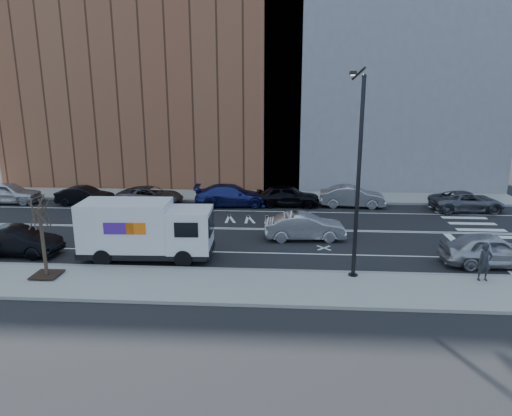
# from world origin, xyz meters

# --- Properties ---
(ground) EXTENTS (120.00, 120.00, 0.00)m
(ground) POSITION_xyz_m (0.00, 0.00, 0.00)
(ground) COLOR black
(ground) RESTS_ON ground
(sidewalk_near) EXTENTS (44.00, 3.60, 0.15)m
(sidewalk_near) POSITION_xyz_m (0.00, -8.80, 0.07)
(sidewalk_near) COLOR gray
(sidewalk_near) RESTS_ON ground
(sidewalk_far) EXTENTS (44.00, 3.60, 0.15)m
(sidewalk_far) POSITION_xyz_m (0.00, 8.80, 0.07)
(sidewalk_far) COLOR gray
(sidewalk_far) RESTS_ON ground
(curb_near) EXTENTS (44.00, 0.25, 0.17)m
(curb_near) POSITION_xyz_m (0.00, -7.00, 0.08)
(curb_near) COLOR gray
(curb_near) RESTS_ON ground
(curb_far) EXTENTS (44.00, 0.25, 0.17)m
(curb_far) POSITION_xyz_m (0.00, 7.00, 0.08)
(curb_far) COLOR gray
(curb_far) RESTS_ON ground
(crosswalk) EXTENTS (3.00, 14.00, 0.01)m
(crosswalk) POSITION_xyz_m (16.00, 0.00, 0.00)
(crosswalk) COLOR white
(crosswalk) RESTS_ON ground
(road_markings) EXTENTS (40.00, 8.60, 0.01)m
(road_markings) POSITION_xyz_m (0.00, 0.00, 0.00)
(road_markings) COLOR white
(road_markings) RESTS_ON ground
(bldg_brick) EXTENTS (26.00, 10.00, 22.00)m
(bldg_brick) POSITION_xyz_m (-8.00, 15.60, 11.00)
(bldg_brick) COLOR brown
(bldg_brick) RESTS_ON ground
(bldg_concrete) EXTENTS (20.00, 10.00, 26.00)m
(bldg_concrete) POSITION_xyz_m (12.00, 15.60, 13.00)
(bldg_concrete) COLOR slate
(bldg_concrete) RESTS_ON ground
(streetlight) EXTENTS (0.44, 4.02, 9.34)m
(streetlight) POSITION_xyz_m (7.00, -6.91, 5.08)
(streetlight) COLOR black
(streetlight) RESTS_ON ground
(street_tree) EXTENTS (1.20, 1.20, 3.75)m
(street_tree) POSITION_xyz_m (-7.00, -8.40, 1.45)
(street_tree) COLOR black
(street_tree) RESTS_ON ground
(fedex_van) EXTENTS (6.72, 2.56, 3.03)m
(fedex_van) POSITION_xyz_m (-3.18, -5.60, 1.59)
(fedex_van) COLOR black
(fedex_van) RESTS_ON ground
(far_parked_a) EXTENTS (4.86, 2.13, 1.63)m
(far_parked_a) POSITION_xyz_m (-17.30, 5.51, 0.82)
(far_parked_a) COLOR #B8B9BE
(far_parked_a) RESTS_ON ground
(far_parked_b) EXTENTS (4.31, 1.69, 1.40)m
(far_parked_b) POSITION_xyz_m (-11.20, 5.35, 0.70)
(far_parked_b) COLOR black
(far_parked_b) RESTS_ON ground
(far_parked_c) EXTENTS (5.08, 2.59, 1.37)m
(far_parked_c) POSITION_xyz_m (-6.33, 5.80, 0.69)
(far_parked_c) COLOR #48494F
(far_parked_c) RESTS_ON ground
(far_parked_d) EXTENTS (5.68, 2.72, 1.60)m
(far_parked_d) POSITION_xyz_m (-0.16, 5.84, 0.80)
(far_parked_d) COLOR navy
(far_parked_d) RESTS_ON ground
(far_parked_e) EXTENTS (4.73, 1.93, 1.61)m
(far_parked_e) POSITION_xyz_m (4.01, 6.00, 0.80)
(far_parked_e) COLOR black
(far_parked_e) RESTS_ON ground
(far_parked_f) EXTENTS (4.80, 1.83, 1.56)m
(far_parked_f) POSITION_xyz_m (8.80, 6.10, 0.78)
(far_parked_f) COLOR #9A9A9E
(far_parked_f) RESTS_ON ground
(far_parked_g) EXTENTS (5.24, 2.67, 1.42)m
(far_parked_g) POSITION_xyz_m (16.80, 5.35, 0.71)
(far_parked_g) COLOR #53555C
(far_parked_g) RESTS_ON ground
(driving_sedan) EXTENTS (4.74, 1.96, 1.53)m
(driving_sedan) POSITION_xyz_m (4.99, -1.81, 0.76)
(driving_sedan) COLOR #A6A5AA
(driving_sedan) RESTS_ON ground
(near_parked_rear_a) EXTENTS (4.65, 1.85, 1.50)m
(near_parked_rear_a) POSITION_xyz_m (-10.17, -5.39, 0.75)
(near_parked_rear_a) COLOR black
(near_parked_rear_a) RESTS_ON ground
(near_parked_front) EXTENTS (4.83, 2.06, 1.63)m
(near_parked_front) POSITION_xyz_m (13.96, -5.35, 0.81)
(near_parked_front) COLOR #ACADB1
(near_parked_front) RESTS_ON ground
(pedestrian) EXTENTS (0.67, 0.48, 1.74)m
(pedestrian) POSITION_xyz_m (12.71, -7.60, 1.02)
(pedestrian) COLOR #212327
(pedestrian) RESTS_ON sidewalk_near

